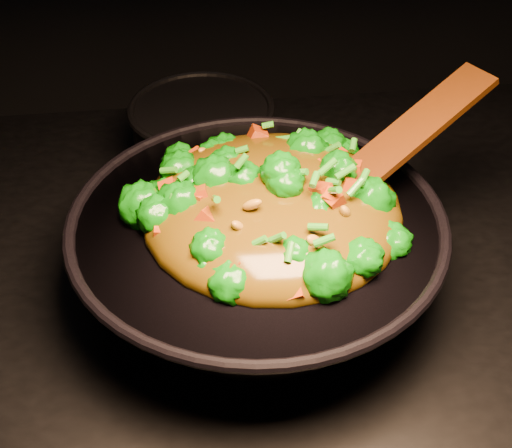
{
  "coord_description": "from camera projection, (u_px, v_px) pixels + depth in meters",
  "views": [
    {
      "loc": [
        -0.14,
        -0.73,
        1.59
      ],
      "look_at": [
        -0.05,
        -0.05,
        1.01
      ],
      "focal_mm": 50.0,
      "sensor_mm": 36.0,
      "label": 1
    }
  ],
  "objects": [
    {
      "name": "stovetop",
      "position": [
        282.0,
        440.0,
        1.3
      ],
      "size": [
        1.2,
        0.9,
        0.9
      ],
      "primitive_type": "cube",
      "color": "black",
      "rests_on": "ground"
    },
    {
      "name": "stir_fry",
      "position": [
        272.0,
        179.0,
        0.85
      ],
      "size": [
        0.43,
        0.43,
        0.11
      ],
      "primitive_type": null,
      "rotation": [
        0.0,
        0.0,
        0.42
      ],
      "color": "#0F7B08",
      "rests_on": "wok"
    },
    {
      "name": "wok",
      "position": [
        257.0,
        258.0,
        0.92
      ],
      "size": [
        0.57,
        0.57,
        0.13
      ],
      "primitive_type": null,
      "rotation": [
        0.0,
        0.0,
        -0.29
      ],
      "color": "black",
      "rests_on": "stovetop"
    },
    {
      "name": "back_pot",
      "position": [
        203.0,
        139.0,
        1.14
      ],
      "size": [
        0.24,
        0.24,
        0.12
      ],
      "primitive_type": "cylinder",
      "rotation": [
        0.0,
        0.0,
        -0.1
      ],
      "color": "black",
      "rests_on": "stovetop"
    },
    {
      "name": "spatula",
      "position": [
        380.0,
        158.0,
        0.88
      ],
      "size": [
        0.32,
        0.2,
        0.14
      ],
      "primitive_type": "cube",
      "rotation": [
        0.0,
        -0.38,
        0.48
      ],
      "color": "#3E1D09",
      "rests_on": "wok"
    }
  ]
}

